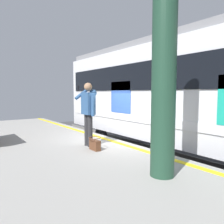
# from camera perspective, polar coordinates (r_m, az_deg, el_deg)

# --- Properties ---
(ground_plane) EXTENTS (24.51, 24.51, 0.00)m
(ground_plane) POSITION_cam_1_polar(r_m,az_deg,el_deg) (7.44, 1.37, -14.73)
(ground_plane) COLOR #3D3D3F
(platform) EXTENTS (14.69, 4.81, 1.02)m
(platform) POSITION_cam_1_polar(r_m,az_deg,el_deg) (6.23, -17.25, -13.97)
(platform) COLOR gray
(platform) RESTS_ON ground
(safety_line) EXTENTS (14.39, 0.16, 0.01)m
(safety_line) POSITION_cam_1_polar(r_m,az_deg,el_deg) (6.99, -0.60, -7.26)
(safety_line) COLOR yellow
(safety_line) RESTS_ON platform
(track_rail_near) EXTENTS (19.09, 0.08, 0.16)m
(track_rail_near) POSITION_cam_1_polar(r_m,az_deg,el_deg) (8.32, 9.60, -12.06)
(track_rail_near) COLOR slate
(track_rail_near) RESTS_ON ground
(track_rail_far) EXTENTS (19.09, 0.08, 0.16)m
(track_rail_far) POSITION_cam_1_polar(r_m,az_deg,el_deg) (9.36, 15.95, -10.27)
(track_rail_far) COLOR slate
(track_rail_far) RESTS_ON ground
(train_carriage) EXTENTS (12.07, 2.90, 4.13)m
(train_carriage) POSITION_cam_1_polar(r_m,az_deg,el_deg) (7.67, 20.75, 5.35)
(train_carriage) COLOR silver
(train_carriage) RESTS_ON ground
(passenger) EXTENTS (0.57, 0.55, 1.76)m
(passenger) POSITION_cam_1_polar(r_m,az_deg,el_deg) (6.17, -6.04, 0.81)
(passenger) COLOR #262628
(passenger) RESTS_ON platform
(handbag) EXTENTS (0.36, 0.33, 0.33)m
(handbag) POSITION_cam_1_polar(r_m,az_deg,el_deg) (5.83, -4.41, -8.21)
(handbag) COLOR #59331E
(handbag) RESTS_ON platform
(station_column) EXTENTS (0.43, 0.43, 3.71)m
(station_column) POSITION_cam_1_polar(r_m,az_deg,el_deg) (3.99, 13.19, 10.16)
(station_column) COLOR #1E3F2D
(station_column) RESTS_ON platform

